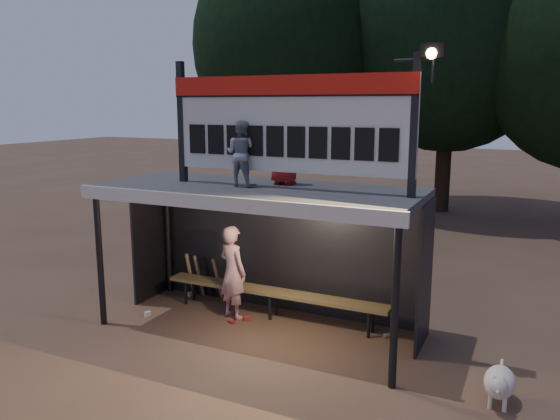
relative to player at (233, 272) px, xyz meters
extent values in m
plane|color=brown|center=(0.62, -0.27, -0.79)|extent=(80.00, 80.00, 0.00)
imported|color=white|center=(0.00, 0.00, 0.00)|extent=(0.68, 0.56, 1.59)
imported|color=gray|center=(0.39, -0.35, 2.03)|extent=(0.49, 0.38, 1.00)
imported|color=#AB1A1D|center=(0.90, 0.12, 2.08)|extent=(0.58, 0.41, 1.11)
cube|color=#3D3D3F|center=(0.62, -0.27, 1.47)|extent=(5.00, 2.00, 0.12)
cube|color=silver|center=(0.62, -1.29, 1.43)|extent=(5.10, 0.06, 0.20)
cylinder|color=black|center=(-1.78, -1.17, 0.31)|extent=(0.10, 0.10, 2.20)
cylinder|color=black|center=(3.02, -1.17, 0.31)|extent=(0.10, 0.10, 2.20)
cylinder|color=black|center=(-1.78, 0.63, 0.31)|extent=(0.10, 0.10, 2.20)
cylinder|color=black|center=(3.02, 0.63, 0.31)|extent=(0.10, 0.10, 2.20)
cube|color=black|center=(0.62, 0.73, 0.31)|extent=(5.00, 0.04, 2.20)
cube|color=black|center=(-1.88, 0.23, 0.31)|extent=(0.04, 1.00, 2.20)
cube|color=black|center=(3.12, 0.23, 0.31)|extent=(0.04, 1.00, 2.20)
cylinder|color=black|center=(0.62, 0.73, 1.36)|extent=(5.00, 0.06, 0.06)
cube|color=black|center=(-0.73, -0.27, 2.48)|extent=(0.10, 0.10, 1.90)
cube|color=black|center=(2.97, -0.27, 2.48)|extent=(0.10, 0.10, 1.90)
cube|color=silver|center=(1.12, -0.27, 2.48)|extent=(3.80, 0.08, 1.40)
cube|color=red|center=(1.12, -0.32, 3.04)|extent=(3.80, 0.04, 0.28)
cube|color=black|center=(1.12, -0.33, 2.89)|extent=(3.80, 0.02, 0.03)
cube|color=black|center=(-0.41, -0.32, 2.23)|extent=(0.27, 0.03, 0.45)
cube|color=black|center=(-0.07, -0.32, 2.23)|extent=(0.27, 0.03, 0.45)
cube|color=black|center=(0.27, -0.32, 2.23)|extent=(0.27, 0.03, 0.45)
cube|color=black|center=(0.61, -0.32, 2.23)|extent=(0.27, 0.03, 0.45)
cube|color=black|center=(0.95, -0.32, 2.23)|extent=(0.27, 0.03, 0.45)
cube|color=black|center=(1.29, -0.32, 2.23)|extent=(0.27, 0.03, 0.45)
cube|color=black|center=(1.63, -0.32, 2.23)|extent=(0.27, 0.03, 0.45)
cube|color=black|center=(1.97, -0.32, 2.23)|extent=(0.27, 0.03, 0.45)
cube|color=black|center=(2.31, -0.32, 2.23)|extent=(0.27, 0.03, 0.45)
cube|color=black|center=(2.65, -0.32, 2.23)|extent=(0.27, 0.03, 0.45)
cylinder|color=black|center=(2.92, -0.27, 3.33)|extent=(0.50, 0.04, 0.04)
cylinder|color=black|center=(3.17, -0.27, 3.18)|extent=(0.04, 0.04, 0.30)
cube|color=black|center=(3.17, -0.32, 3.43)|extent=(0.30, 0.22, 0.18)
sphere|color=#FFD88C|center=(3.17, -0.41, 3.39)|extent=(0.14, 0.14, 0.14)
cube|color=olive|center=(0.62, 0.28, -0.34)|extent=(4.00, 0.35, 0.06)
cylinder|color=black|center=(-1.08, 0.16, -0.57)|extent=(0.05, 0.05, 0.45)
cylinder|color=black|center=(-1.08, 0.40, -0.57)|extent=(0.05, 0.05, 0.45)
cylinder|color=black|center=(0.62, 0.16, -0.57)|extent=(0.05, 0.05, 0.45)
cylinder|color=black|center=(0.62, 0.40, -0.57)|extent=(0.05, 0.05, 0.45)
cylinder|color=black|center=(2.32, 0.16, -0.57)|extent=(0.05, 0.05, 0.45)
cylinder|color=black|center=(2.32, 0.40, -0.57)|extent=(0.05, 0.05, 0.45)
cylinder|color=#2E2014|center=(-3.38, 9.73, 1.08)|extent=(0.50, 0.50, 3.74)
ellipsoid|color=black|center=(-3.38, 9.73, 4.73)|extent=(6.46, 6.46, 7.48)
cylinder|color=#2F1F15|center=(1.62, 11.23, 1.30)|extent=(0.50, 0.50, 4.18)
ellipsoid|color=black|center=(1.62, 11.23, 5.38)|extent=(7.22, 7.22, 8.36)
ellipsoid|color=white|center=(4.27, -0.98, -0.52)|extent=(0.36, 0.58, 0.36)
sphere|color=silver|center=(4.27, -1.26, -0.43)|extent=(0.22, 0.22, 0.22)
cone|color=beige|center=(4.27, -1.36, -0.45)|extent=(0.10, 0.10, 0.10)
cone|color=beige|center=(4.22, -1.28, -0.33)|extent=(0.06, 0.06, 0.07)
cone|color=beige|center=(4.32, -1.28, -0.33)|extent=(0.06, 0.06, 0.07)
cylinder|color=beige|center=(4.19, -1.16, -0.70)|extent=(0.05, 0.05, 0.18)
cylinder|color=white|center=(4.35, -1.16, -0.70)|extent=(0.05, 0.05, 0.18)
cylinder|color=silver|center=(4.19, -0.80, -0.70)|extent=(0.05, 0.05, 0.18)
cylinder|color=beige|center=(4.35, -0.80, -0.70)|extent=(0.05, 0.05, 0.18)
cylinder|color=#EEE5CE|center=(4.27, -0.68, -0.45)|extent=(0.04, 0.16, 0.14)
cylinder|color=#A6804D|center=(-1.24, 0.55, -0.36)|extent=(0.06, 0.27, 0.84)
cylinder|color=olive|center=(-1.04, 0.55, -0.36)|extent=(0.08, 0.30, 0.83)
cylinder|color=black|center=(-0.84, 0.55, -0.36)|extent=(0.07, 0.32, 0.83)
cylinder|color=#9E734A|center=(-0.64, 0.55, -0.36)|extent=(0.08, 0.35, 0.82)
cube|color=red|center=(0.28, -0.05, -0.75)|extent=(0.12, 0.12, 0.08)
cylinder|color=silver|center=(2.59, 0.30, -0.76)|extent=(0.13, 0.13, 0.07)
cube|color=beige|center=(-1.25, 0.55, -0.75)|extent=(0.09, 0.11, 0.08)
cylinder|color=#B3251E|center=(0.10, -0.25, -0.76)|extent=(0.13, 0.09, 0.07)
cube|color=silver|center=(-1.34, -0.61, -0.75)|extent=(0.10, 0.12, 0.08)
camera|label=1|loc=(4.47, -7.58, 2.76)|focal=35.00mm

